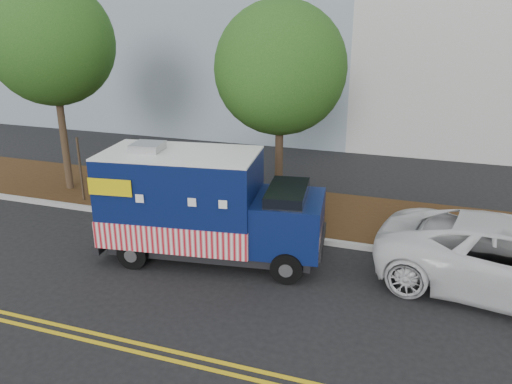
% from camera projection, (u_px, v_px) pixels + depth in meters
% --- Properties ---
extents(ground, '(120.00, 120.00, 0.00)m').
position_uv_depth(ground, '(205.00, 248.00, 14.18)').
color(ground, black).
rests_on(ground, ground).
extents(curb, '(120.00, 0.18, 0.15)m').
position_uv_depth(curb, '(224.00, 228.00, 15.41)').
color(curb, '#9E9E99').
rests_on(curb, ground).
extents(mulch_strip, '(120.00, 4.00, 0.15)m').
position_uv_depth(mulch_strip, '(247.00, 205.00, 17.28)').
color(mulch_strip, black).
rests_on(mulch_strip, ground).
extents(centerline_near, '(120.00, 0.10, 0.01)m').
position_uv_depth(centerline_near, '(115.00, 338.00, 10.21)').
color(centerline_near, gold).
rests_on(centerline_near, ground).
extents(centerline_far, '(120.00, 0.10, 0.01)m').
position_uv_depth(centerline_far, '(108.00, 345.00, 9.99)').
color(centerline_far, gold).
rests_on(centerline_far, ground).
extents(tree_a, '(4.28, 4.28, 7.54)m').
position_uv_depth(tree_a, '(52.00, 43.00, 17.03)').
color(tree_a, '#38281C').
rests_on(tree_a, ground).
extents(tree_b, '(4.15, 4.15, 6.80)m').
position_uv_depth(tree_b, '(280.00, 69.00, 15.45)').
color(tree_b, '#38281C').
rests_on(tree_b, ground).
extents(sign_post, '(0.06, 0.06, 2.40)m').
position_uv_depth(sign_post, '(81.00, 171.00, 17.18)').
color(sign_post, '#473828').
rests_on(sign_post, ground).
extents(food_truck, '(6.17, 2.97, 3.13)m').
position_uv_depth(food_truck, '(201.00, 208.00, 13.26)').
color(food_truck, black).
rests_on(food_truck, ground).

